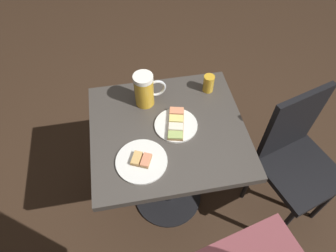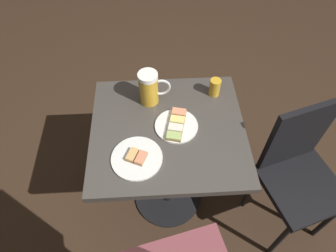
# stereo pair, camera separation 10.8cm
# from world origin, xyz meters

# --- Properties ---
(ground_plane) EXTENTS (6.00, 6.00, 0.00)m
(ground_plane) POSITION_xyz_m (0.00, 0.00, 0.00)
(ground_plane) COLOR #382619
(cafe_table) EXTENTS (0.74, 0.68, 0.75)m
(cafe_table) POSITION_xyz_m (0.00, 0.00, 0.58)
(cafe_table) COLOR black
(cafe_table) RESTS_ON ground_plane
(plate_near) EXTENTS (0.21, 0.21, 0.03)m
(plate_near) POSITION_xyz_m (0.04, 0.01, 0.76)
(plate_near) COLOR white
(plate_near) RESTS_ON cafe_table
(plate_far) EXTENTS (0.23, 0.23, 0.03)m
(plate_far) POSITION_xyz_m (-0.15, -0.16, 0.76)
(plate_far) COLOR white
(plate_far) RESTS_ON cafe_table
(beer_mug) EXTENTS (0.16, 0.10, 0.18)m
(beer_mug) POSITION_xyz_m (-0.08, 0.19, 0.85)
(beer_mug) COLOR gold
(beer_mug) RESTS_ON cafe_table
(beer_glass_small) EXTENTS (0.06, 0.06, 0.10)m
(beer_glass_small) POSITION_xyz_m (0.25, 0.22, 0.80)
(beer_glass_small) COLOR gold
(beer_glass_small) RESTS_ON cafe_table
(cafe_chair) EXTENTS (0.47, 0.47, 0.91)m
(cafe_chair) POSITION_xyz_m (0.67, -0.14, 0.53)
(cafe_chair) COLOR black
(cafe_chair) RESTS_ON ground_plane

